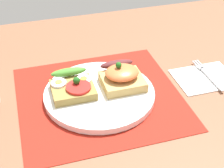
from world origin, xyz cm
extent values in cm
cube|color=brown|center=(0.00, 0.00, -1.60)|extent=(120.00, 90.00, 3.20)
cube|color=maroon|center=(0.00, 0.00, 0.15)|extent=(36.58, 34.37, 0.30)
cylinder|color=white|center=(0.00, 0.00, 1.01)|extent=(25.11, 25.11, 1.42)
cube|color=olive|center=(-5.75, 1.09, 2.68)|extent=(9.42, 8.32, 1.91)
cylinder|color=red|center=(-4.68, -0.40, 3.93)|extent=(5.53, 5.53, 0.60)
ellipsoid|color=#488D2F|center=(-5.75, 5.64, 4.53)|extent=(8.29, 2.20, 1.80)
sphere|color=#1E5919|center=(-4.81, 1.09, 5.03)|extent=(1.60, 1.60, 1.60)
cylinder|color=white|center=(-8.58, 2.83, 3.88)|extent=(3.51, 3.51, 0.50)
cylinder|color=yellow|center=(-8.58, 2.83, 4.21)|extent=(1.58, 1.58, 0.16)
cylinder|color=white|center=(-2.93, 2.60, 3.88)|extent=(3.51, 3.51, 0.50)
cylinder|color=yellow|center=(-2.93, 2.60, 4.21)|extent=(1.58, 1.58, 0.16)
cube|color=tan|center=(5.75, 0.79, 2.80)|extent=(9.46, 8.42, 2.15)
ellipsoid|color=orange|center=(5.68, 1.09, 5.13)|extent=(7.76, 6.74, 2.51)
ellipsoid|color=#562425|center=(5.75, 5.40, 4.77)|extent=(8.04, 2.20, 1.80)
sphere|color=#1E5919|center=(4.95, 1.39, 7.08)|extent=(1.40, 1.40, 1.40)
cube|color=white|center=(26.93, 0.41, 0.30)|extent=(14.75, 11.27, 0.60)
cube|color=#B7B7BC|center=(27.85, -1.63, 0.76)|extent=(0.80, 10.21, 0.32)
cube|color=#B7B7BC|center=(27.85, 3.67, 0.76)|extent=(1.50, 1.20, 0.32)
cube|color=#B7B7BC|center=(27.20, 5.67, 0.76)|extent=(0.32, 2.80, 0.32)
cube|color=#B7B7BC|center=(27.85, 5.67, 0.76)|extent=(0.32, 2.80, 0.32)
cube|color=#B7B7BC|center=(28.50, 5.67, 0.76)|extent=(0.32, 2.80, 0.32)
camera|label=1|loc=(-14.60, -59.34, 48.05)|focal=54.38mm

